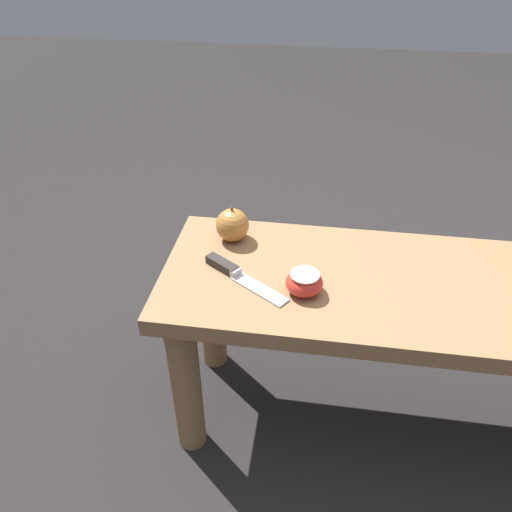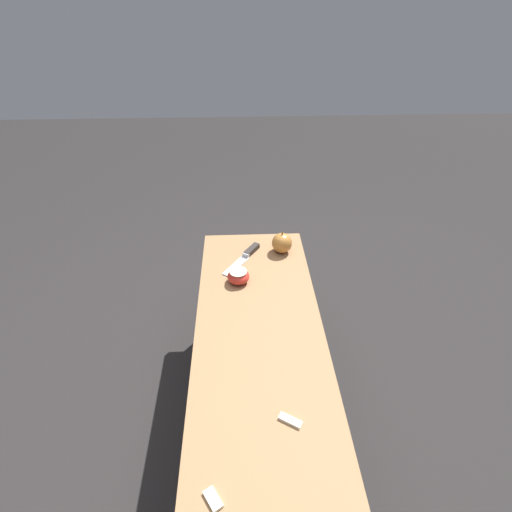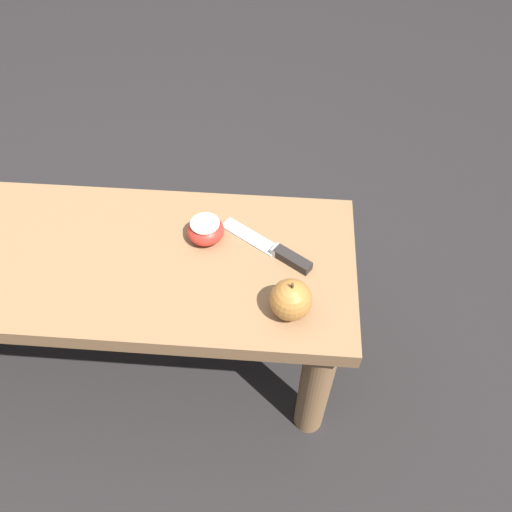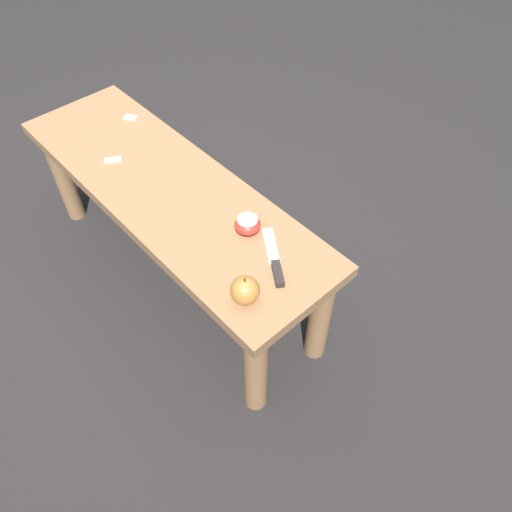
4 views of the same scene
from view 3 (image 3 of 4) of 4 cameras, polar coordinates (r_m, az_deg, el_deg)
ground_plane at (r=1.49m, az=-17.22°, el=-10.83°), size 8.00×8.00×0.00m
wooden_bench at (r=1.19m, az=-21.37°, el=-2.20°), size 1.27×0.40×0.46m
knife at (r=1.02m, az=2.62°, el=0.45°), size 0.20×0.15×0.02m
apple_whole at (r=0.92m, az=4.00°, el=-5.00°), size 0.08×0.08×0.09m
apple_cut at (r=1.05m, az=-5.78°, el=2.95°), size 0.08×0.08×0.05m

